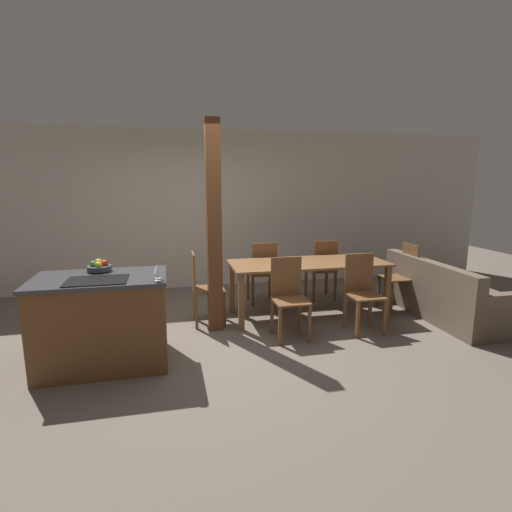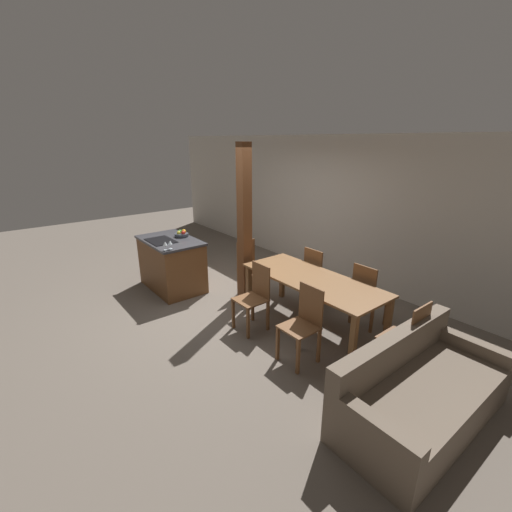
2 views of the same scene
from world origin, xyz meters
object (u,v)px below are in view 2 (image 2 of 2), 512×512
object	(u,v)px
wine_glass_middle	(170,243)
dining_chair_far_right	(367,294)
fruit_bowl	(182,234)
dining_chair_far_left	(317,274)
kitchen_island	(172,264)
dining_chair_head_end	(250,267)
timber_post	(244,226)
dining_chair_near_right	(303,323)
dining_table	(312,284)
dining_chair_near_left	(255,296)
couch	(420,395)
dining_chair_foot_end	(407,339)
wine_glass_near	(165,244)

from	to	relation	value
wine_glass_middle	dining_chair_far_right	bearing A→B (deg)	37.08
fruit_bowl	dining_chair_far_left	world-z (taller)	fruit_bowl
fruit_bowl	kitchen_island	bearing A→B (deg)	-81.89
dining_chair_far_right	dining_chair_head_end	bearing A→B (deg)	18.72
wine_glass_middle	dining_chair_far_left	world-z (taller)	wine_glass_middle
wine_glass_middle	dining_chair_head_end	bearing A→B (deg)	66.26
fruit_bowl	wine_glass_middle	distance (m)	0.79
dining_chair_head_end	timber_post	bearing A→B (deg)	-146.84
kitchen_island	dining_chair_near_right	distance (m)	3.03
dining_table	dining_chair_far_left	size ratio (longest dim) A/B	2.23
wine_glass_middle	dining_chair_head_end	distance (m)	1.42
dining_chair_near_left	couch	size ratio (longest dim) A/B	0.50
dining_chair_head_end	dining_chair_foot_end	distance (m)	2.89
wine_glass_near	dining_chair_head_end	size ratio (longest dim) A/B	0.15
dining_table	dining_chair_far_left	world-z (taller)	dining_chair_far_left
dining_chair_far_left	couch	world-z (taller)	dining_chair_far_left
dining_chair_far_left	couch	xyz separation A→B (m)	(2.34, -1.11, -0.23)
dining_table	timber_post	size ratio (longest dim) A/B	0.83
wine_glass_near	dining_chair_far_left	size ratio (longest dim) A/B	0.15
dining_chair_head_end	timber_post	size ratio (longest dim) A/B	0.37
dining_chair_far_right	dining_chair_head_end	xyz separation A→B (m)	(-1.92, -0.65, 0.00)
dining_chair_foot_end	couch	distance (m)	0.66
dining_chair_near_left	dining_chair_head_end	size ratio (longest dim) A/B	1.00
fruit_bowl	wine_glass_near	world-z (taller)	wine_glass_near
dining_table	couch	world-z (taller)	couch
dining_table	kitchen_island	bearing A→B (deg)	-159.40
dining_chair_far_left	couch	distance (m)	2.60
wine_glass_middle	dining_chair_far_left	bearing A→B (deg)	51.18
wine_glass_middle	dining_chair_far_left	size ratio (longest dim) A/B	0.15
dining_chair_head_end	dining_chair_foot_end	bearing A→B (deg)	-90.00
wine_glass_near	dining_chair_near_right	size ratio (longest dim) A/B	0.15
kitchen_island	dining_chair_far_right	bearing A→B (deg)	28.01
kitchen_island	dining_chair_far_left	bearing A→B (deg)	37.97
dining_chair_far_left	dining_chair_foot_end	bearing A→B (deg)	161.28
dining_chair_near_left	dining_chair_far_left	world-z (taller)	same
kitchen_island	dining_chair_head_end	size ratio (longest dim) A/B	1.34
kitchen_island	dining_chair_near_right	bearing A→B (deg)	5.73
wine_glass_near	dining_chair_head_end	bearing A→B (deg)	67.66
dining_table	dining_chair_far_right	xyz separation A→B (m)	(0.48, 0.65, -0.17)
kitchen_island	dining_chair_foot_end	xyz separation A→B (m)	(3.98, 0.95, 0.04)
dining_table	dining_chair_near_left	size ratio (longest dim) A/B	2.23
dining_chair_far_right	wine_glass_near	bearing A→B (deg)	38.31
wine_glass_near	fruit_bowl	bearing A→B (deg)	135.88
dining_chair_near_right	couch	distance (m)	1.41
dining_chair_foot_end	dining_chair_near_right	bearing A→B (deg)	-55.90
dining_chair_far_right	dining_chair_far_left	bearing A→B (deg)	0.00
fruit_bowl	dining_chair_far_right	xyz separation A→B (m)	(3.05, 1.35, -0.47)
wine_glass_near	dining_chair_near_left	bearing A→B (deg)	23.02
dining_chair_head_end	timber_post	world-z (taller)	timber_post
dining_table	dining_chair_foot_end	world-z (taller)	dining_chair_foot_end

